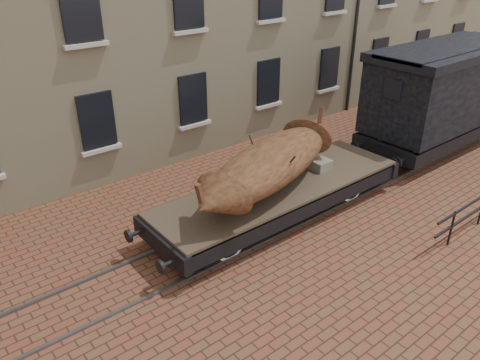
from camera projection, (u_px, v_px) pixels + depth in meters
ground at (265, 222)px, 13.16m from camera, size 90.00×90.00×0.00m
rail_track at (265, 221)px, 13.15m from camera, size 30.00×1.52×0.06m
flatcar_wagon at (280, 191)px, 13.09m from camera, size 8.64×2.34×1.30m
iron_boat at (271, 163)px, 12.42m from camera, size 6.16×3.25×1.51m
goods_van at (444, 86)px, 16.83m from camera, size 7.43×2.71×3.84m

